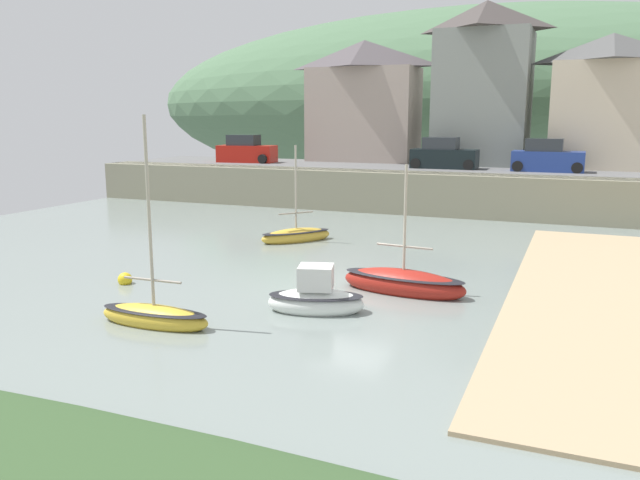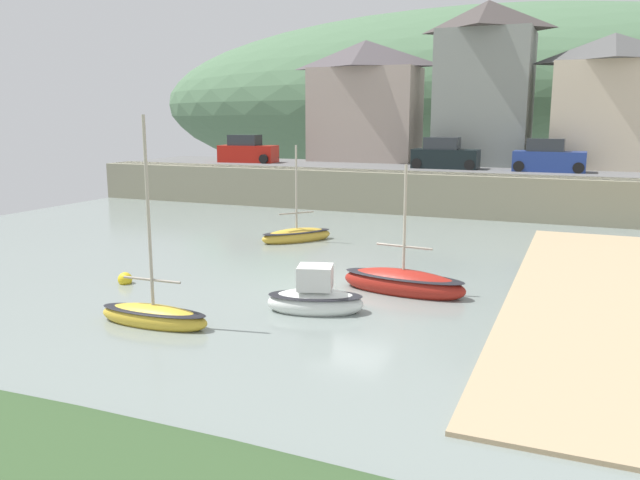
# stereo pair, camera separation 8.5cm
# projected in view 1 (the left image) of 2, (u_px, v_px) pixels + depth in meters

# --- Properties ---
(ground) EXTENTS (48.00, 41.00, 0.61)m
(ground) POSITION_uv_depth(u_px,v_px,m) (255.00, 406.00, 12.14)
(ground) COLOR gray
(quay_seawall) EXTENTS (48.00, 9.40, 2.40)m
(quay_seawall) POSITION_uv_depth(u_px,v_px,m) (453.00, 191.00, 36.99)
(quay_seawall) COLOR gray
(quay_seawall) RESTS_ON ground
(hillside_backdrop) EXTENTS (80.00, 44.00, 20.29)m
(hillside_backdrop) POSITION_uv_depth(u_px,v_px,m) (484.00, 103.00, 71.55)
(hillside_backdrop) COLOR #4E704F
(hillside_backdrop) RESTS_ON ground
(waterfront_building_left) EXTENTS (8.01, 4.32, 8.59)m
(waterfront_building_left) POSITION_uv_depth(u_px,v_px,m) (364.00, 100.00, 45.98)
(waterfront_building_left) COLOR #A49387
(waterfront_building_left) RESTS_ON ground
(waterfront_building_centre) EXTENTS (6.32, 5.65, 10.75)m
(waterfront_building_centre) POSITION_uv_depth(u_px,v_px,m) (484.00, 83.00, 42.59)
(waterfront_building_centre) COLOR gray
(waterfront_building_centre) RESTS_ON ground
(waterfront_building_right) EXTENTS (7.00, 6.23, 8.32)m
(waterfront_building_right) POSITION_uv_depth(u_px,v_px,m) (609.00, 100.00, 39.92)
(waterfront_building_right) COLOR beige
(waterfront_building_right) RESTS_ON ground
(sailboat_blue_trim) EXTENTS (3.36, 1.05, 5.84)m
(sailboat_blue_trim) POSITION_uv_depth(u_px,v_px,m) (154.00, 315.00, 17.32)
(sailboat_blue_trim) COLOR gold
(sailboat_blue_trim) RESTS_ON ground
(motorboat_with_cabin) EXTENTS (3.09, 2.03, 1.57)m
(motorboat_with_cabin) POSITION_uv_depth(u_px,v_px,m) (316.00, 299.00, 18.54)
(motorboat_with_cabin) COLOR white
(motorboat_with_cabin) RESTS_ON ground
(dinghy_open_wooden) EXTENTS (4.28, 1.75, 4.38)m
(dinghy_open_wooden) POSITION_uv_depth(u_px,v_px,m) (403.00, 283.00, 20.54)
(dinghy_open_wooden) COLOR maroon
(dinghy_open_wooden) RESTS_ON ground
(sailboat_tall_mast) EXTENTS (2.98, 3.31, 4.55)m
(sailboat_tall_mast) POSITION_uv_depth(u_px,v_px,m) (296.00, 235.00, 29.02)
(sailboat_tall_mast) COLOR gold
(sailboat_tall_mast) RESTS_ON ground
(parked_car_near_slipway) EXTENTS (4.26, 2.13, 1.95)m
(parked_car_near_slipway) POSITION_uv_depth(u_px,v_px,m) (246.00, 151.00, 45.31)
(parked_car_near_slipway) COLOR #B61A11
(parked_car_near_slipway) RESTS_ON ground
(parked_car_by_wall) EXTENTS (4.11, 1.82, 1.95)m
(parked_car_by_wall) POSITION_uv_depth(u_px,v_px,m) (444.00, 155.00, 40.01)
(parked_car_by_wall) COLOR black
(parked_car_by_wall) RESTS_ON ground
(parked_car_end_of_row) EXTENTS (4.11, 1.82, 1.95)m
(parked_car_end_of_row) POSITION_uv_depth(u_px,v_px,m) (547.00, 158.00, 37.69)
(parked_car_end_of_row) COLOR navy
(parked_car_end_of_row) RESTS_ON ground
(mooring_buoy) EXTENTS (0.49, 0.49, 0.49)m
(mooring_buoy) POSITION_uv_depth(u_px,v_px,m) (125.00, 279.00, 21.65)
(mooring_buoy) COLOR yellow
(mooring_buoy) RESTS_ON ground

